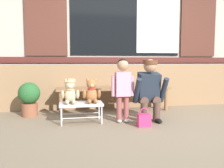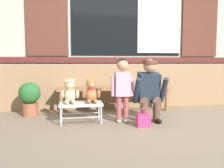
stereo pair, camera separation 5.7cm
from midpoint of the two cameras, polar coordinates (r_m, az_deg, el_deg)
The scene contains 11 objects.
ground_plane at distance 3.57m, azimuth 10.16°, elevation -9.51°, with size 60.00×60.00×0.00m, color #84725B.
brick_low_wall at distance 4.83m, azimuth 4.26°, elevation -0.41°, with size 6.68×0.25×0.85m, color #997551.
shop_facade at distance 5.36m, azimuth 2.96°, elevation 13.69°, with size 6.81×0.26×3.35m.
wooden_bench_long at distance 4.39m, azimuth 0.14°, elevation -1.66°, with size 2.10×0.40×0.44m.
small_display_bench at distance 3.59m, azimuth -7.92°, elevation -5.03°, with size 0.64×0.36×0.30m.
teddy_bear_with_hat at distance 3.56m, azimuth -10.54°, elevation -1.80°, with size 0.28×0.27×0.36m.
teddy_bear_plain at distance 3.57m, azimuth -5.40°, elevation -1.85°, with size 0.28×0.26×0.36m.
child_standing at distance 3.53m, azimuth 2.15°, elevation 0.19°, with size 0.35×0.18×0.96m.
adult_crouching at distance 3.68m, azimuth 8.59°, elevation -1.40°, with size 0.50×0.49×0.95m.
handbag_on_ground at distance 3.39m, azimuth 7.23°, elevation -8.59°, with size 0.18×0.11×0.27m.
potted_plant at distance 4.19m, azimuth -19.69°, elevation -3.01°, with size 0.36×0.36×0.57m.
Camera 1 is at (-1.26, -3.22, 0.91)m, focal length 37.91 mm.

